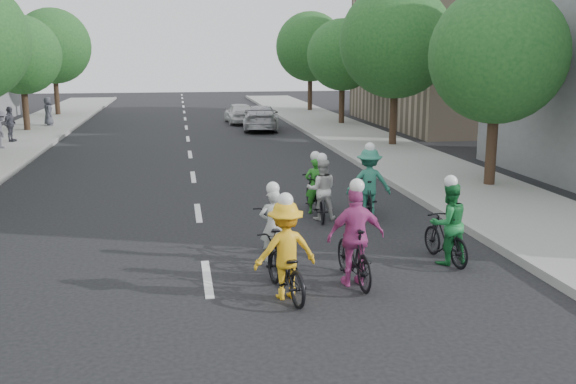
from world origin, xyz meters
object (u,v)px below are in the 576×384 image
object	(u,v)px
cyclist_4	(272,234)
follow_car_lead	(261,118)
spectator_0	(1,129)
follow_car_trail	(239,113)
cyclist_5	(321,196)
spectator_2	(48,111)
cyclist_1	(314,191)
cyclist_2	(285,259)
cyclist_3	(447,230)
cyclist_6	(368,187)
cyclist_0	(355,246)
spectator_1	(10,124)

from	to	relation	value
cyclist_4	follow_car_lead	size ratio (longest dim) A/B	0.40
follow_car_lead	spectator_0	bearing A→B (deg)	34.99
follow_car_lead	follow_car_trail	xyz separation A→B (m)	(-0.83, 3.53, -0.04)
cyclist_4	spectator_0	xyz separation A→B (m)	(-9.07, 16.31, 0.39)
cyclist_5	spectator_2	bearing A→B (deg)	-56.68
cyclist_1	follow_car_lead	distance (m)	18.59
cyclist_2	cyclist_4	world-z (taller)	cyclist_2
cyclist_4	follow_car_trail	bearing A→B (deg)	-94.13
cyclist_3	follow_car_lead	world-z (taller)	cyclist_3
follow_car_trail	spectator_2	distance (m)	10.65
cyclist_1	cyclist_3	distance (m)	4.74
cyclist_4	follow_car_trail	world-z (taller)	cyclist_4
cyclist_6	cyclist_0	bearing A→B (deg)	79.46
spectator_1	spectator_2	xyz separation A→B (m)	(0.37, 6.85, -0.01)
cyclist_4	cyclist_1	bearing A→B (deg)	-113.87
cyclist_4	spectator_2	world-z (taller)	spectator_2
cyclist_2	spectator_0	distance (m)	20.35
cyclist_4	spectator_0	world-z (taller)	spectator_0
cyclist_3	cyclist_6	world-z (taller)	cyclist_6
cyclist_2	follow_car_lead	bearing A→B (deg)	-105.86
follow_car_trail	spectator_1	distance (m)	13.28
follow_car_lead	follow_car_trail	bearing A→B (deg)	-68.74
cyclist_5	spectator_0	xyz separation A→B (m)	(-10.72, 13.26, 0.34)
follow_car_trail	cyclist_1	bearing A→B (deg)	86.57
spectator_1	cyclist_4	bearing A→B (deg)	-140.84
cyclist_1	follow_car_trail	bearing A→B (deg)	-92.47
cyclist_5	follow_car_trail	bearing A→B (deg)	-82.35
cyclist_0	cyclist_4	xyz separation A→B (m)	(-1.23, 1.56, -0.16)
follow_car_trail	cyclist_5	bearing A→B (deg)	86.64
cyclist_5	cyclist_0	bearing A→B (deg)	92.82
cyclist_6	cyclist_1	bearing A→B (deg)	-14.71
cyclist_1	cyclist_5	size ratio (longest dim) A/B	0.93
follow_car_lead	spectator_1	size ratio (longest dim) A/B	2.90
cyclist_2	cyclist_6	distance (m)	5.91
cyclist_5	follow_car_lead	world-z (taller)	cyclist_5
cyclist_2	cyclist_4	xyz separation A→B (m)	(0.08, 1.95, -0.12)
cyclist_3	cyclist_6	bearing A→B (deg)	-92.12
cyclist_6	spectator_1	bearing A→B (deg)	-42.67
cyclist_2	spectator_1	bearing A→B (deg)	-75.31
follow_car_trail	cyclist_6	bearing A→B (deg)	89.77
cyclist_4	follow_car_lead	xyz separation A→B (m)	(2.64, 22.27, 0.12)
cyclist_3	spectator_2	world-z (taller)	cyclist_3
cyclist_2	cyclist_3	xyz separation A→B (m)	(3.39, 1.24, 0.00)
cyclist_6	follow_car_trail	world-z (taller)	cyclist_6
cyclist_2	cyclist_5	bearing A→B (deg)	-118.54
follow_car_trail	follow_car_lead	bearing A→B (deg)	100.30
cyclist_0	cyclist_6	bearing A→B (deg)	-113.35
cyclist_1	cyclist_3	xyz separation A→B (m)	(1.69, -4.43, 0.09)
follow_car_lead	spectator_0	distance (m)	13.14
cyclist_5	spectator_1	bearing A→B (deg)	-46.68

